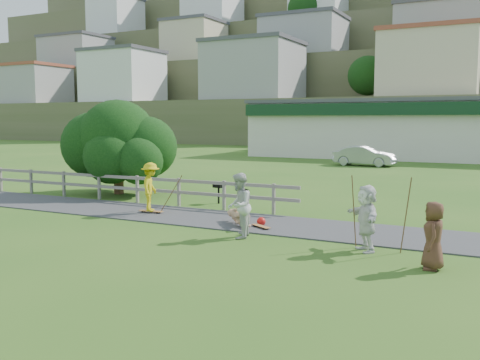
# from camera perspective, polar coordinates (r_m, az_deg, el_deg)

# --- Properties ---
(ground) EXTENTS (260.00, 260.00, 0.00)m
(ground) POSITION_cam_1_polar(r_m,az_deg,el_deg) (17.15, -6.98, -4.85)
(ground) COLOR #2E5D1A
(ground) RESTS_ON ground
(path) EXTENTS (34.00, 3.00, 0.04)m
(path) POSITION_cam_1_polar(r_m,az_deg,el_deg) (18.39, -4.38, -3.99)
(path) COLOR #3B3C3E
(path) RESTS_ON ground
(fence) EXTENTS (15.05, 0.10, 1.10)m
(fence) POSITION_cam_1_polar(r_m,az_deg,el_deg) (22.38, -12.16, -0.43)
(fence) COLOR #656059
(fence) RESTS_ON ground
(strip_mall) EXTENTS (32.50, 10.75, 5.10)m
(strip_mall) POSITION_cam_1_polar(r_m,az_deg,el_deg) (49.21, 20.60, 5.15)
(strip_mall) COLOR silver
(strip_mall) RESTS_ON ground
(hillside) EXTENTS (220.00, 67.00, 47.50)m
(hillside) POSITION_cam_1_polar(r_m,az_deg,el_deg) (106.27, 22.08, 11.98)
(hillside) COLOR #4F5633
(hillside) RESTS_ON ground
(skater_rider) EXTENTS (1.04, 1.29, 1.74)m
(skater_rider) POSITION_cam_1_polar(r_m,az_deg,el_deg) (19.27, -9.51, -1.02)
(skater_rider) COLOR gold
(skater_rider) RESTS_ON ground
(skater_fallen) EXTENTS (1.44, 1.42, 0.59)m
(skater_fallen) POSITION_cam_1_polar(r_m,az_deg,el_deg) (16.89, -0.07, -3.95)
(skater_fallen) COLOR tan
(skater_fallen) RESTS_ON ground
(spectator_a) EXTENTS (0.94, 1.07, 1.86)m
(spectator_a) POSITION_cam_1_polar(r_m,az_deg,el_deg) (15.11, -0.10, -2.76)
(spectator_a) COLOR silver
(spectator_a) RESTS_ON ground
(spectator_c) EXTENTS (0.59, 0.81, 1.54)m
(spectator_c) POSITION_cam_1_polar(r_m,az_deg,el_deg) (12.75, 19.94, -5.60)
(spectator_c) COLOR #553222
(spectator_c) RESTS_ON ground
(spectator_d) EXTENTS (1.32, 1.60, 1.72)m
(spectator_d) POSITION_cam_1_polar(r_m,az_deg,el_deg) (13.99, 13.31, -3.98)
(spectator_d) COLOR silver
(spectator_d) RESTS_ON ground
(car_silver) EXTENTS (4.44, 1.69, 1.44)m
(car_silver) POSITION_cam_1_polar(r_m,az_deg,el_deg) (39.86, 13.11, 2.51)
(car_silver) COLOR #A3A5AB
(car_silver) RESTS_ON ground
(tree) EXTENTS (5.67, 5.67, 3.47)m
(tree) POSITION_cam_1_polar(r_m,az_deg,el_deg) (24.71, -12.88, 2.55)
(tree) COLOR black
(tree) RESTS_ON ground
(bbq) EXTENTS (0.44, 0.37, 0.85)m
(bbq) POSITION_cam_1_polar(r_m,az_deg,el_deg) (21.41, -2.30, -1.40)
(bbq) COLOR black
(bbq) RESTS_ON ground
(longboard_rider) EXTENTS (0.92, 0.31, 0.10)m
(longboard_rider) POSITION_cam_1_polar(r_m,az_deg,el_deg) (19.39, -9.47, -3.43)
(longboard_rider) COLOR #996032
(longboard_rider) RESTS_ON ground
(longboard_fallen) EXTENTS (0.78, 0.57, 0.09)m
(longboard_fallen) POSITION_cam_1_polar(r_m,az_deg,el_deg) (16.51, 2.26, -5.10)
(longboard_fallen) COLOR #996032
(longboard_fallen) RESTS_ON ground
(helmet) EXTENTS (0.28, 0.28, 0.28)m
(helmet) POSITION_cam_1_polar(r_m,az_deg,el_deg) (16.97, 2.28, -4.44)
(helmet) COLOR red
(helmet) RESTS_ON ground
(pole_rider) EXTENTS (0.03, 0.03, 1.69)m
(pole_rider) POSITION_cam_1_polar(r_m,az_deg,el_deg) (19.25, -7.37, -1.07)
(pole_rider) COLOR brown
(pole_rider) RESTS_ON ground
(pole_spec_left) EXTENTS (0.03, 0.03, 1.91)m
(pole_spec_left) POSITION_cam_1_polar(r_m,az_deg,el_deg) (14.33, 12.06, -3.30)
(pole_spec_left) COLOR brown
(pole_spec_left) RESTS_ON ground
(pole_spec_right) EXTENTS (0.03, 0.03, 1.94)m
(pole_spec_right) POSITION_cam_1_polar(r_m,az_deg,el_deg) (13.98, 17.28, -3.62)
(pole_spec_right) COLOR brown
(pole_spec_right) RESTS_ON ground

